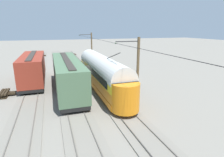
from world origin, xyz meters
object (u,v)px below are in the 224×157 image
boxcar_far_siding (67,74)px  catenary_pole_mid_near (137,69)px  catenary_pole_foreground (91,48)px  vintage_streetcar (102,72)px  spare_tie_stack (4,94)px  track_end_bumper (61,65)px  switch_stand (91,63)px  boxcar_adjacent (33,68)px

boxcar_far_siding → catenary_pole_mid_near: (-6.58, 5.64, 1.34)m
boxcar_far_siding → catenary_pole_foreground: 17.60m
vintage_streetcar → boxcar_far_siding: (4.22, -0.49, -0.10)m
vintage_streetcar → catenary_pole_mid_near: catenary_pole_mid_near is taller
spare_tie_stack → track_end_bumper: (-7.17, -14.97, 0.13)m
catenary_pole_foreground → vintage_streetcar: bearing=82.0°
vintage_streetcar → catenary_pole_foreground: 16.97m
boxcar_far_siding → switch_stand: boxcar_far_siding is taller
spare_tie_stack → track_end_bumper: track_end_bumper is taller
catenary_pole_mid_near → spare_tie_stack: (13.74, -6.21, -3.24)m
boxcar_far_siding → spare_tie_stack: 7.43m
boxcar_adjacent → catenary_pole_foreground: size_ratio=1.71×
vintage_streetcar → boxcar_far_siding: 4.25m
switch_stand → track_end_bumper: size_ratio=0.69×
boxcar_far_siding → catenary_pole_foreground: (-6.58, -16.27, 1.34)m
vintage_streetcar → boxcar_adjacent: vintage_streetcar is taller
boxcar_adjacent → track_end_bumper: boxcar_adjacent is taller
boxcar_adjacent → catenary_pole_mid_near: (-10.79, 10.84, 1.34)m
catenary_pole_mid_near → track_end_bumper: (6.57, -21.18, -3.11)m
boxcar_adjacent → boxcar_far_siding: 6.69m
boxcar_adjacent → spare_tie_stack: (2.95, 4.63, -1.89)m
catenary_pole_mid_near → spare_tie_stack: size_ratio=2.80×
spare_tie_stack → track_end_bumper: 16.60m
boxcar_far_siding → catenary_pole_mid_near: bearing=139.4°
boxcar_far_siding → catenary_pole_mid_near: 8.76m
boxcar_adjacent → spare_tie_stack: bearing=57.5°
switch_stand → spare_tie_stack: (13.11, 13.22, -0.43)m
spare_tie_stack → track_end_bumper: size_ratio=1.33×
vintage_streetcar → spare_tie_stack: 11.60m
track_end_bumper → catenary_pole_mid_near: bearing=107.2°
vintage_streetcar → spare_tie_stack: size_ratio=7.53×
switch_stand → spare_tie_stack: 18.62m
boxcar_far_siding → catenary_pole_mid_near: catenary_pole_mid_near is taller
spare_tie_stack → boxcar_far_siding: bearing=175.4°
track_end_bumper → switch_stand: bearing=163.6°
boxcar_far_siding → switch_stand: 15.09m
boxcar_far_siding → track_end_bumper: boxcar_far_siding is taller
catenary_pole_foreground → track_end_bumper: bearing=6.3°
vintage_streetcar → catenary_pole_foreground: catenary_pole_foreground is taller
catenary_pole_foreground → track_end_bumper: size_ratio=3.73×
switch_stand → track_end_bumper: bearing=-16.4°
catenary_pole_mid_near → spare_tie_stack: catenary_pole_mid_near is taller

